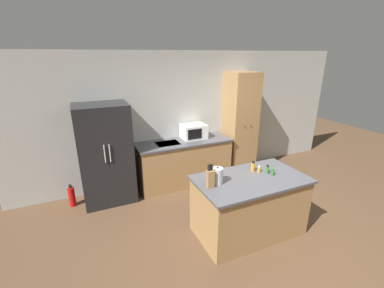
% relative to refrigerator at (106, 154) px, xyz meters
% --- Properties ---
extents(ground_plane, '(14.00, 14.00, 0.00)m').
position_rel_refrigerator_xyz_m(ground_plane, '(1.85, -1.96, -0.88)').
color(ground_plane, brown).
extents(wall_back, '(7.20, 0.06, 2.60)m').
position_rel_refrigerator_xyz_m(wall_back, '(1.85, 0.37, 0.42)').
color(wall_back, '#B2B2AD').
rests_on(wall_back, ground_plane).
extents(refrigerator, '(0.88, 0.70, 1.76)m').
position_rel_refrigerator_xyz_m(refrigerator, '(0.00, 0.00, 0.00)').
color(refrigerator, black).
rests_on(refrigerator, ground_plane).
extents(back_counter, '(1.89, 0.67, 0.91)m').
position_rel_refrigerator_xyz_m(back_counter, '(1.48, 0.02, -0.42)').
color(back_counter, '#9E7547').
rests_on(back_counter, ground_plane).
extents(pantry_cabinet, '(0.60, 0.60, 2.19)m').
position_rel_refrigerator_xyz_m(pantry_cabinet, '(2.80, 0.05, 0.22)').
color(pantry_cabinet, '#9E7547').
rests_on(pantry_cabinet, ground_plane).
extents(kitchen_island, '(1.58, 0.91, 0.88)m').
position_rel_refrigerator_xyz_m(kitchen_island, '(1.76, -1.79, -0.44)').
color(kitchen_island, '#9E7547').
rests_on(kitchen_island, ground_plane).
extents(microwave, '(0.48, 0.39, 0.28)m').
position_rel_refrigerator_xyz_m(microwave, '(1.74, 0.13, 0.17)').
color(microwave, white).
rests_on(microwave, back_counter).
extents(knife_block, '(0.09, 0.07, 0.33)m').
position_rel_refrigerator_xyz_m(knife_block, '(1.11, -1.78, 0.13)').
color(knife_block, '#9E7547').
rests_on(knife_block, kitchen_island).
extents(spice_bottle_tall_dark, '(0.05, 0.05, 0.13)m').
position_rel_refrigerator_xyz_m(spice_bottle_tall_dark, '(2.07, -1.76, 0.06)').
color(spice_bottle_tall_dark, '#337033').
rests_on(spice_bottle_tall_dark, kitchen_island).
extents(spice_bottle_short_red, '(0.06, 0.06, 0.16)m').
position_rel_refrigerator_xyz_m(spice_bottle_short_red, '(1.92, -1.60, 0.07)').
color(spice_bottle_short_red, orange).
rests_on(spice_bottle_short_red, kitchen_island).
extents(spice_bottle_amber_oil, '(0.04, 0.04, 0.10)m').
position_rel_refrigerator_xyz_m(spice_bottle_amber_oil, '(1.98, -1.68, 0.05)').
color(spice_bottle_amber_oil, gold).
rests_on(spice_bottle_amber_oil, kitchen_island).
extents(spice_bottle_green_herb, '(0.04, 0.04, 0.10)m').
position_rel_refrigerator_xyz_m(spice_bottle_green_herb, '(2.09, -1.84, 0.05)').
color(spice_bottle_green_herb, '#337033').
rests_on(spice_bottle_green_herb, kitchen_island).
extents(kettle, '(0.15, 0.15, 0.25)m').
position_rel_refrigerator_xyz_m(kettle, '(1.25, -1.73, 0.11)').
color(kettle, '#B2B5B7').
rests_on(kettle, kitchen_island).
extents(fire_extinguisher, '(0.11, 0.11, 0.41)m').
position_rel_refrigerator_xyz_m(fire_extinguisher, '(-0.64, 0.03, -0.70)').
color(fire_extinguisher, red).
rests_on(fire_extinguisher, ground_plane).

